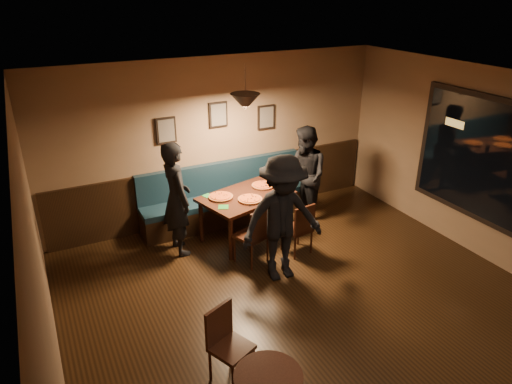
# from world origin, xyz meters

# --- Properties ---
(floor) EXTENTS (7.00, 7.00, 0.00)m
(floor) POSITION_xyz_m (0.00, 0.00, 0.00)
(floor) COLOR black
(floor) RESTS_ON ground
(ceiling) EXTENTS (7.00, 7.00, 0.00)m
(ceiling) POSITION_xyz_m (0.00, 0.00, 2.80)
(ceiling) COLOR silver
(ceiling) RESTS_ON ground
(wall_back) EXTENTS (6.00, 0.00, 6.00)m
(wall_back) POSITION_xyz_m (0.00, 3.50, 1.40)
(wall_back) COLOR #8C704F
(wall_back) RESTS_ON ground
(wall_left) EXTENTS (0.00, 7.00, 7.00)m
(wall_left) POSITION_xyz_m (-3.00, 0.00, 1.40)
(wall_left) COLOR #8C704F
(wall_left) RESTS_ON ground
(wainscot) EXTENTS (5.88, 0.06, 1.00)m
(wainscot) POSITION_xyz_m (0.00, 3.47, 0.50)
(wainscot) COLOR black
(wainscot) RESTS_ON ground
(booth_bench) EXTENTS (3.00, 0.60, 1.00)m
(booth_bench) POSITION_xyz_m (0.00, 3.20, 0.50)
(booth_bench) COLOR #0F232D
(booth_bench) RESTS_ON ground
(window_frame) EXTENTS (0.06, 2.56, 1.86)m
(window_frame) POSITION_xyz_m (2.96, 0.50, 1.50)
(window_frame) COLOR black
(window_frame) RESTS_ON wall_right
(window_glass) EXTENTS (0.00, 2.40, 2.40)m
(window_glass) POSITION_xyz_m (2.93, 0.50, 1.50)
(window_glass) COLOR black
(window_glass) RESTS_ON wall_right
(picture_left) EXTENTS (0.32, 0.04, 0.42)m
(picture_left) POSITION_xyz_m (-0.90, 3.47, 1.70)
(picture_left) COLOR black
(picture_left) RESTS_ON wall_back
(picture_center) EXTENTS (0.32, 0.04, 0.42)m
(picture_center) POSITION_xyz_m (0.00, 3.47, 1.85)
(picture_center) COLOR black
(picture_center) RESTS_ON wall_back
(picture_right) EXTENTS (0.32, 0.04, 0.42)m
(picture_right) POSITION_xyz_m (0.90, 3.47, 1.70)
(picture_right) COLOR black
(picture_right) RESTS_ON wall_back
(pendant_lamp) EXTENTS (0.44, 0.44, 0.25)m
(pendant_lamp) POSITION_xyz_m (0.05, 2.53, 2.25)
(pendant_lamp) COLOR black
(pendant_lamp) RESTS_ON ceiling
(dining_table) EXTENTS (1.60, 1.25, 0.76)m
(dining_table) POSITION_xyz_m (0.05, 2.53, 0.38)
(dining_table) COLOR black
(dining_table) RESTS_ON floor
(chair_near_left) EXTENTS (0.52, 0.52, 0.92)m
(chair_near_left) POSITION_xyz_m (-0.21, 1.82, 0.46)
(chair_near_left) COLOR black
(chair_near_left) RESTS_ON floor
(chair_near_right) EXTENTS (0.42, 0.42, 0.85)m
(chair_near_right) POSITION_xyz_m (0.54, 1.75, 0.42)
(chair_near_right) COLOR #311E0D
(chair_near_right) RESTS_ON floor
(diner_left) EXTENTS (0.46, 0.67, 1.78)m
(diner_left) POSITION_xyz_m (-1.06, 2.61, 0.89)
(diner_left) COLOR black
(diner_left) RESTS_ON floor
(diner_right) EXTENTS (0.71, 0.87, 1.69)m
(diner_right) POSITION_xyz_m (1.21, 2.62, 0.85)
(diner_right) COLOR black
(diner_right) RESTS_ON floor
(diner_front) EXTENTS (1.23, 0.77, 1.82)m
(diner_front) POSITION_xyz_m (0.00, 1.29, 0.91)
(diner_front) COLOR black
(diner_front) RESTS_ON floor
(pizza_a) EXTENTS (0.39, 0.39, 0.04)m
(pizza_a) POSITION_xyz_m (-0.35, 2.60, 0.78)
(pizza_a) COLOR #C47424
(pizza_a) RESTS_ON dining_table
(pizza_b) EXTENTS (0.48, 0.48, 0.04)m
(pizza_b) POSITION_xyz_m (0.02, 2.31, 0.78)
(pizza_b) COLOR orange
(pizza_b) RESTS_ON dining_table
(pizza_c) EXTENTS (0.45, 0.45, 0.04)m
(pizza_c) POSITION_xyz_m (0.45, 2.71, 0.78)
(pizza_c) COLOR #C17024
(pizza_c) RESTS_ON dining_table
(soda_glass) EXTENTS (0.08, 0.08, 0.16)m
(soda_glass) POSITION_xyz_m (0.66, 2.20, 0.84)
(soda_glass) COLOR black
(soda_glass) RESTS_ON dining_table
(tabasco_bottle) EXTENTS (0.03, 0.03, 0.11)m
(tabasco_bottle) POSITION_xyz_m (0.55, 2.47, 0.82)
(tabasco_bottle) COLOR #952204
(tabasco_bottle) RESTS_ON dining_table
(napkin_a) EXTENTS (0.17, 0.17, 0.01)m
(napkin_a) POSITION_xyz_m (-0.51, 2.77, 0.76)
(napkin_a) COLOR #207A30
(napkin_a) RESTS_ON dining_table
(napkin_b) EXTENTS (0.20, 0.20, 0.01)m
(napkin_b) POSITION_xyz_m (-0.45, 2.28, 0.76)
(napkin_b) COLOR #1E7221
(napkin_b) RESTS_ON dining_table
(cutlery_set) EXTENTS (0.20, 0.05, 0.00)m
(cutlery_set) POSITION_xyz_m (0.07, 2.14, 0.76)
(cutlery_set) COLOR silver
(cutlery_set) RESTS_ON dining_table
(cafe_chair_far) EXTENTS (0.49, 0.49, 0.85)m
(cafe_chair_far) POSITION_xyz_m (-1.40, -0.14, 0.42)
(cafe_chair_far) COLOR black
(cafe_chair_far) RESTS_ON floor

